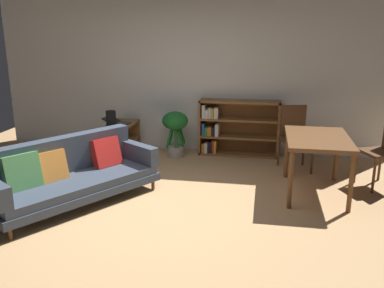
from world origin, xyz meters
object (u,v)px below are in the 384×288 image
object	(u,v)px
media_console	(119,142)
desk_speaker	(111,119)
bookshelf	(233,128)
fabric_couch	(69,174)
dining_chair_far	(295,134)
dining_table	(317,143)
potted_floor_plant	(175,128)
open_laptop	(118,122)

from	to	relation	value
media_console	desk_speaker	bearing A→B (deg)	-100.68
bookshelf	media_console	bearing A→B (deg)	-162.87
fabric_couch	dining_chair_far	bearing A→B (deg)	32.60
fabric_couch	dining_table	bearing A→B (deg)	15.05
dining_table	fabric_couch	bearing A→B (deg)	-164.95
dining_table	dining_chair_far	xyz separation A→B (m)	(-0.22, 0.98, -0.14)
media_console	potted_floor_plant	size ratio (longest dim) A/B	1.36
media_console	dining_chair_far	xyz separation A→B (m)	(2.82, -0.01, 0.26)
open_laptop	fabric_couch	bearing A→B (deg)	-88.43
fabric_couch	media_console	size ratio (longest dim) A/B	2.04
potted_floor_plant	dining_table	xyz separation A→B (m)	(2.14, -1.26, 0.18)
desk_speaker	dining_chair_far	world-z (taller)	dining_chair_far
potted_floor_plant	dining_chair_far	bearing A→B (deg)	-8.21
potted_floor_plant	dining_table	world-z (taller)	potted_floor_plant
bookshelf	dining_chair_far	bearing A→B (deg)	-30.70
potted_floor_plant	dining_table	bearing A→B (deg)	-30.51
potted_floor_plant	dining_chair_far	distance (m)	1.94
open_laptop	dining_chair_far	bearing A→B (deg)	-1.88
media_console	dining_table	xyz separation A→B (m)	(3.04, -0.99, 0.40)
fabric_couch	bookshelf	distance (m)	3.00
desk_speaker	bookshelf	bearing A→B (deg)	22.26
bookshelf	fabric_couch	bearing A→B (deg)	-127.66
fabric_couch	dining_table	world-z (taller)	fabric_couch
desk_speaker	fabric_couch	bearing A→B (deg)	-88.11
dining_chair_far	media_console	bearing A→B (deg)	179.80
open_laptop	desk_speaker	world-z (taller)	desk_speaker
dining_table	open_laptop	bearing A→B (deg)	160.71
fabric_couch	open_laptop	distance (m)	1.90
potted_floor_plant	dining_chair_far	size ratio (longest dim) A/B	0.80
dining_chair_far	bookshelf	size ratio (longest dim) A/B	0.72
potted_floor_plant	media_console	bearing A→B (deg)	-163.44
media_console	desk_speaker	xyz separation A→B (m)	(-0.04, -0.20, 0.42)
dining_chair_far	fabric_couch	bearing A→B (deg)	-147.40
media_console	open_laptop	bearing A→B (deg)	113.86
fabric_couch	media_console	xyz separation A→B (m)	(-0.01, 1.81, -0.09)
media_console	potted_floor_plant	distance (m)	0.96
open_laptop	potted_floor_plant	size ratio (longest dim) A/B	0.57
media_console	fabric_couch	bearing A→B (deg)	-89.54
fabric_couch	potted_floor_plant	distance (m)	2.26
media_console	dining_table	size ratio (longest dim) A/B	0.89
fabric_couch	desk_speaker	xyz separation A→B (m)	(-0.05, 1.60, 0.34)
dining_table	potted_floor_plant	bearing A→B (deg)	149.49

